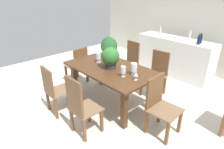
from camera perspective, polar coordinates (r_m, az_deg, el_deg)
ground_plane at (r=4.22m, az=2.62°, el=-6.45°), size 7.04×7.04×0.00m
back_wall at (r=5.83m, az=21.96°, el=14.27°), size 6.40×0.10×2.60m
dining_table at (r=3.75m, az=-0.42°, el=0.34°), size 1.77×1.03×0.76m
chair_far_right at (r=4.25m, az=13.03°, el=0.84°), size 0.46×0.50×0.94m
chair_foot_end at (r=3.14m, az=13.74°, el=-8.05°), size 0.47×0.48×0.94m
chair_head_end at (r=4.66m, az=-9.84°, el=3.04°), size 0.50×0.46×0.89m
chair_near_left at (r=3.63m, az=-16.39°, el=-3.98°), size 0.45×0.49×0.92m
chair_far_left at (r=4.68m, az=5.29°, el=3.98°), size 0.43×0.45×1.00m
chair_near_right at (r=3.00m, az=-9.34°, el=-8.87°), size 0.42×0.42×1.01m
flower_centerpiece at (r=3.61m, az=-0.48°, el=5.10°), size 0.34×0.34×0.40m
crystal_vase_left at (r=3.37m, az=6.43°, el=2.00°), size 0.11×0.11×0.21m
crystal_vase_center_near at (r=3.93m, az=-4.03°, el=5.28°), size 0.10×0.10×0.20m
crystal_vase_right at (r=3.29m, az=3.31°, el=1.23°), size 0.08×0.08×0.19m
wine_glass at (r=3.20m, az=7.04°, el=0.03°), size 0.07×0.07×0.14m
kitchen_counter at (r=5.38m, az=17.67°, el=5.07°), size 1.99×0.55×0.96m
wine_bottle_green at (r=5.12m, az=21.77°, el=10.48°), size 0.08×0.08×0.29m
wine_bottle_dark at (r=4.97m, az=24.55°, el=9.42°), size 0.07×0.07×0.23m
wine_bottle_amber at (r=5.48m, az=13.96°, el=12.24°), size 0.06×0.06×0.27m
wine_bottle_clear at (r=4.85m, az=24.11°, el=9.23°), size 0.07×0.07×0.25m
potted_plant_floor at (r=6.36m, az=-0.88°, el=8.19°), size 0.54×0.54×0.69m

